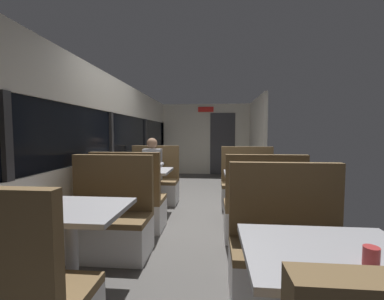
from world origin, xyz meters
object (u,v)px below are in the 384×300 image
bench_rear_aisle_facing_end (262,214)px  seated_passenger (153,175)px  coffee_cup_secondary (56,198)px  dining_table_rear_aisle (254,180)px  coffee_cup_primary (371,256)px  bench_rear_aisle_facing_entry (248,189)px  bench_front_aisle_facing_entry (289,259)px  bench_mid_window_facing_entry (154,185)px  dining_table_mid_window (144,176)px  bench_mid_window_facing_end (130,206)px  dining_table_near_window (71,219)px  dining_table_front_aisle (330,269)px  bench_near_window_facing_entry (108,225)px

bench_rear_aisle_facing_end → seated_passenger: bearing=139.5°
coffee_cup_secondary → dining_table_rear_aisle: bearing=42.4°
coffee_cup_primary → bench_rear_aisle_facing_entry: bearing=91.9°
bench_front_aisle_facing_entry → seated_passenger: size_ratio=0.87×
bench_mid_window_facing_entry → bench_rear_aisle_facing_end: 2.40m
dining_table_mid_window → bench_rear_aisle_facing_entry: size_ratio=0.82×
bench_mid_window_facing_end → dining_table_rear_aisle: bench_mid_window_facing_end is taller
bench_mid_window_facing_entry → seated_passenger: (0.00, -0.07, 0.21)m
bench_mid_window_facing_end → bench_rear_aisle_facing_entry: bearing=33.8°
dining_table_mid_window → dining_table_near_window: bearing=-90.0°
dining_table_near_window → dining_table_front_aisle: bearing=-18.5°
bench_near_window_facing_entry → coffee_cup_secondary: 0.78m
dining_table_near_window → bench_mid_window_facing_end: (0.00, 1.42, -0.31)m
bench_rear_aisle_facing_end → coffee_cup_primary: bearing=-86.7°
dining_table_mid_window → bench_front_aisle_facing_entry: 2.72m
dining_table_near_window → coffee_cup_primary: bearing=-21.2°
dining_table_near_window → bench_near_window_facing_entry: (0.00, 0.70, -0.31)m
coffee_cup_primary → dining_table_mid_window: bearing=123.7°
dining_table_mid_window → bench_mid_window_facing_entry: bench_mid_window_facing_entry is taller
bench_front_aisle_facing_entry → dining_table_rear_aisle: size_ratio=1.22×
dining_table_rear_aisle → bench_rear_aisle_facing_entry: bearing=90.0°
bench_mid_window_facing_end → seated_passenger: (0.00, 1.33, 0.21)m
bench_mid_window_facing_entry → seated_passenger: seated_passenger is taller
dining_table_front_aisle → coffee_cup_primary: (0.11, -0.14, 0.15)m
dining_table_near_window → dining_table_mid_window: size_ratio=1.00×
bench_front_aisle_facing_entry → bench_rear_aisle_facing_entry: 2.52m
dining_table_mid_window → coffee_cup_secondary: coffee_cup_secondary is taller
dining_table_rear_aisle → bench_rear_aisle_facing_entry: bench_rear_aisle_facing_entry is taller
seated_passenger → coffee_cup_primary: (1.90, -3.49, 0.25)m
seated_passenger → bench_near_window_facing_entry: bearing=-90.0°
bench_mid_window_facing_end → dining_table_rear_aisle: bearing=15.6°
dining_table_mid_window → seated_passenger: 0.64m
bench_mid_window_facing_end → dining_table_front_aisle: bearing=-48.5°
dining_table_near_window → coffee_cup_primary: size_ratio=10.00×
bench_near_window_facing_entry → coffee_cup_secondary: bench_near_window_facing_entry is taller
dining_table_near_window → bench_mid_window_facing_entry: bench_mid_window_facing_entry is taller
coffee_cup_secondary → bench_mid_window_facing_entry: bearing=85.8°
coffee_cup_primary → bench_rear_aisle_facing_end: bearing=93.3°
bench_mid_window_facing_entry → dining_table_rear_aisle: 2.03m
bench_rear_aisle_facing_entry → seated_passenger: size_ratio=0.87×
dining_table_near_window → seated_passenger: 2.75m
coffee_cup_primary → dining_table_front_aisle: bearing=129.3°
bench_front_aisle_facing_entry → seated_passenger: bearing=124.1°
seated_passenger → coffee_cup_secondary: 2.66m
dining_table_front_aisle → coffee_cup_secondary: (-1.99, 0.70, 0.15)m
bench_near_window_facing_entry → bench_mid_window_facing_entry: size_ratio=1.00×
dining_table_near_window → bench_mid_window_facing_end: bench_mid_window_facing_end is taller
coffee_cup_secondary → coffee_cup_primary: bearing=-21.9°
dining_table_near_window → bench_mid_window_facing_entry: 2.84m
bench_mid_window_facing_end → seated_passenger: size_ratio=0.87×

